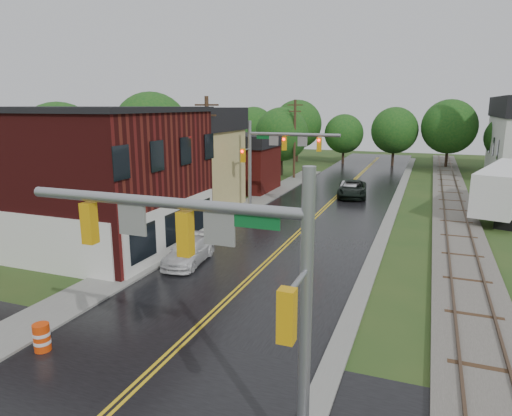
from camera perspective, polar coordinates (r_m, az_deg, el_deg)
The scene contains 21 objects.
main_road at distance 38.59m, azimuth 8.64°, elevation 0.04°, with size 10.00×90.00×0.02m, color black.
cross_road at distance 14.49m, azimuth -18.26°, elevation -23.37°, with size 60.00×9.00×0.02m, color black.
curb_right at distance 42.75m, azimuth 17.18°, elevation 0.85°, with size 0.80×70.00×0.12m, color gray.
sidewalk_left at distance 35.80m, azimuth -2.84°, elevation -0.83°, with size 2.40×50.00×0.12m, color gray.
brick_building at distance 30.13m, azimuth -21.89°, elevation 3.74°, with size 14.30×10.30×8.30m.
yellow_house at distance 38.21m, azimuth -8.92°, elevation 4.79°, with size 8.00×7.00×6.40m, color tan.
darkred_building at distance 45.90m, azimuth -2.22°, elevation 4.99°, with size 7.00×6.00×4.40m, color #3F0F0C.
railroad at distance 42.71m, azimuth 23.34°, elevation 0.50°, with size 3.20×80.00×0.30m.
traffic_signal_near at distance 10.44m, azimuth -5.10°, elevation -6.46°, with size 7.34×0.30×7.20m.
traffic_signal_far at distance 35.84m, azimuth 2.40°, elevation 7.26°, with size 7.34×0.43×7.20m.
utility_pole_b at distance 32.55m, azimuth -6.04°, elevation 6.20°, with size 1.80×0.28×9.00m.
utility_pole_c at distance 53.03m, azimuth 4.84°, elevation 8.73°, with size 1.80×0.28×9.00m.
tree_left_a at distance 40.04m, azimuth -23.17°, elevation 7.04°, with size 6.80×6.80×8.67m.
tree_left_b at distance 46.55m, azimuth -12.83°, elevation 9.14°, with size 7.60×7.60×9.69m.
tree_left_c at distance 51.67m, azimuth -4.06°, elevation 8.41°, with size 6.00×6.00×7.65m.
tree_left_e at distance 55.43m, azimuth 3.34°, elevation 9.03°, with size 6.40×6.40×8.16m.
suv_dark at distance 43.30m, azimuth 11.94°, elevation 2.33°, with size 2.55×5.53×1.54m, color black.
sedan_silver at distance 43.68m, azimuth 11.61°, elevation 2.33°, with size 1.47×4.21×1.39m, color #B3B4B8.
pickup_white at distance 25.01m, azimuth -8.40°, elevation -5.47°, with size 1.77×4.34×1.26m, color silver.
semi_trailer at distance 40.01m, azimuth 28.69°, elevation 2.37°, with size 5.75×12.30×3.81m.
construction_barrel at distance 18.06m, azimuth -25.20°, elevation -14.45°, with size 0.56×0.56×1.01m, color #DD3C09.
Camera 1 is at (7.83, -6.84, 8.39)m, focal length 32.00 mm.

